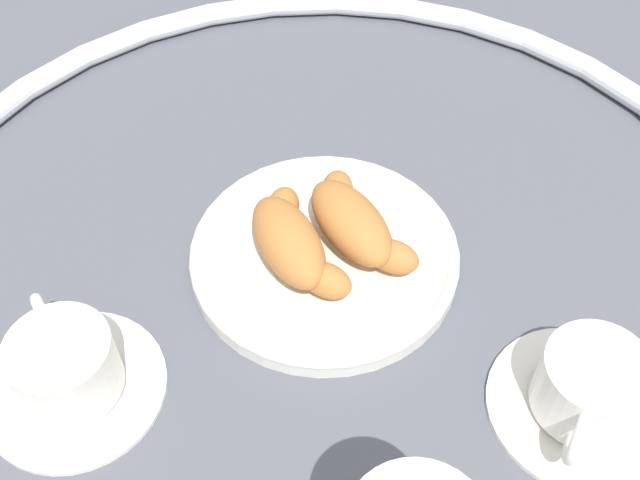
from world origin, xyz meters
name	(u,v)px	position (x,y,z in m)	size (l,w,h in m)	color
ground_plane	(326,268)	(0.00, 0.00, 0.00)	(2.20, 2.20, 0.00)	#4C4F56
table_chrome_rim	(326,259)	(0.00, 0.00, 0.01)	(0.78, 0.78, 0.02)	silver
pastry_plate	(320,255)	(-0.01, 0.00, 0.01)	(0.23, 0.23, 0.02)	silver
croissant_large	(292,242)	(0.00, -0.03, 0.04)	(0.13, 0.09, 0.04)	#AD6B33
croissant_small	(354,222)	(-0.01, 0.03, 0.04)	(0.13, 0.10, 0.04)	#AD6B33
coffee_cup_near	(587,392)	(0.16, 0.16, 0.03)	(0.14, 0.14, 0.06)	silver
coffee_cup_far	(67,370)	(0.08, -0.20, 0.03)	(0.14, 0.14, 0.06)	silver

